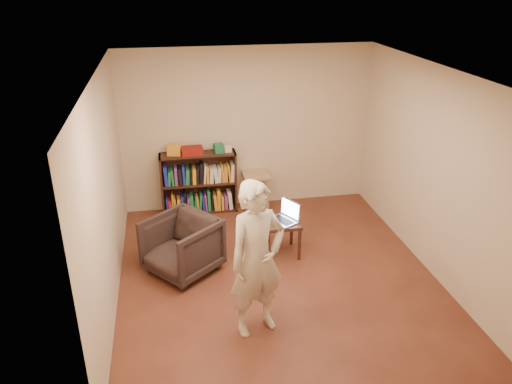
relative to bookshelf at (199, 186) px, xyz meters
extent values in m
plane|color=#4E2319|center=(0.82, -2.09, -0.44)|extent=(4.50, 4.50, 0.00)
plane|color=white|center=(0.82, -2.09, 2.16)|extent=(4.50, 4.50, 0.00)
plane|color=beige|center=(0.82, 0.16, 0.86)|extent=(4.00, 0.00, 4.00)
plane|color=beige|center=(-1.18, -2.09, 0.86)|extent=(0.00, 4.50, 4.50)
plane|color=beige|center=(2.82, -2.09, 0.86)|extent=(0.00, 4.50, 4.50)
cube|color=black|center=(-0.59, -0.01, 0.06)|extent=(0.03, 0.30, 1.00)
cube|color=black|center=(0.59, -0.01, 0.06)|extent=(0.03, 0.30, 1.00)
cube|color=black|center=(0.00, 0.13, 0.06)|extent=(1.20, 0.02, 1.00)
cube|color=black|center=(0.00, -0.01, -0.42)|extent=(1.20, 0.30, 0.03)
cube|color=black|center=(0.00, -0.01, 0.06)|extent=(1.14, 0.30, 0.03)
cube|color=black|center=(0.00, -0.01, 0.55)|extent=(1.20, 0.30, 0.03)
cube|color=gold|center=(-0.35, -0.01, 0.65)|extent=(0.23, 0.19, 0.17)
cube|color=maroon|center=(-0.08, -0.03, 0.62)|extent=(0.34, 0.25, 0.11)
cube|color=#1D703E|center=(0.33, -0.03, 0.63)|extent=(0.16, 0.16, 0.14)
cube|color=silver|center=(0.49, -0.01, 0.60)|extent=(0.12, 0.12, 0.09)
cube|color=#A67E50|center=(0.92, -0.06, 0.15)|extent=(0.42, 0.42, 0.04)
cylinder|color=#A67E50|center=(0.76, -0.23, -0.16)|extent=(0.04, 0.04, 0.57)
cylinder|color=#A67E50|center=(1.09, -0.23, -0.16)|extent=(0.04, 0.04, 0.57)
cylinder|color=#A67E50|center=(0.76, 0.10, -0.16)|extent=(0.04, 0.04, 0.57)
cylinder|color=#A67E50|center=(1.09, 0.10, -0.16)|extent=(0.04, 0.04, 0.57)
imported|color=#322521|center=(-0.36, -1.76, -0.06)|extent=(1.15, 1.15, 0.75)
cube|color=black|center=(0.99, -1.55, 0.04)|extent=(0.50, 0.50, 0.04)
cylinder|color=black|center=(0.78, -1.77, -0.21)|extent=(0.04, 0.04, 0.46)
cylinder|color=black|center=(1.21, -1.77, -0.21)|extent=(0.04, 0.04, 0.46)
cylinder|color=black|center=(0.78, -1.34, -0.21)|extent=(0.04, 0.04, 0.46)
cylinder|color=black|center=(1.21, -1.34, -0.21)|extent=(0.04, 0.04, 0.46)
cube|color=#BABABF|center=(1.01, -1.58, 0.08)|extent=(0.41, 0.45, 0.02)
cube|color=black|center=(1.01, -1.58, 0.09)|extent=(0.28, 0.35, 0.00)
cube|color=#BABABF|center=(1.13, -1.51, 0.22)|extent=(0.20, 0.34, 0.26)
cube|color=#B6CAFE|center=(1.13, -1.51, 0.22)|extent=(0.17, 0.29, 0.22)
imported|color=beige|center=(0.38, -3.06, 0.44)|extent=(0.74, 0.61, 1.75)
camera|label=1|loc=(-0.44, -7.42, 3.20)|focal=35.00mm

